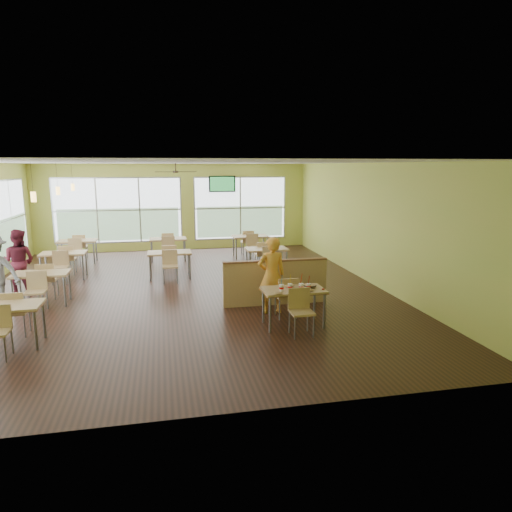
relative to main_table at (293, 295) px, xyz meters
name	(u,v)px	position (x,y,z in m)	size (l,w,h in m)	color
room	(182,228)	(-2.00, 3.00, 0.97)	(12.00, 12.04, 3.20)	black
window_bays	(88,221)	(-4.65, 6.08, 0.85)	(9.24, 10.24, 2.38)	white
main_table	(293,295)	(0.00, 0.00, 0.00)	(1.22, 1.52, 0.87)	tan
half_wall_divider	(275,282)	(0.00, 1.45, -0.11)	(2.40, 0.14, 1.04)	tan
dining_tables	(142,256)	(-3.05, 4.71, 0.00)	(6.92, 8.72, 0.87)	tan
pendant_lights	(46,194)	(-5.20, 3.68, 1.82)	(0.11, 7.31, 0.86)	#2D2119
ceiling_fan	(176,172)	(-2.00, 6.00, 2.32)	(1.25, 1.25, 0.29)	#2D2119
tv_backwall	(222,184)	(-0.20, 8.90, 1.82)	(1.00, 0.07, 0.60)	black
man_plaid	(272,275)	(-0.23, 0.88, 0.20)	(0.61, 0.40, 1.66)	orange
patron_maroon	(19,261)	(-5.96, 3.66, 0.17)	(0.78, 0.61, 1.60)	#5B1926
cup_blue	(282,288)	(-0.27, -0.11, 0.19)	(0.10, 0.10, 0.35)	white
cup_yellow	(290,287)	(-0.09, -0.07, 0.19)	(0.09, 0.09, 0.34)	white
cup_red_near	(301,287)	(0.11, -0.12, 0.19)	(0.10, 0.10, 0.36)	white
cup_red_far	(309,286)	(0.29, -0.08, 0.18)	(0.08, 0.08, 0.30)	white
food_basket	(310,286)	(0.35, 0.04, 0.15)	(0.26, 0.26, 0.06)	black
ketchup_cup	(323,289)	(0.55, -0.17, 0.13)	(0.06, 0.06, 0.02)	#97200B
wrapper_left	(279,293)	(-0.38, -0.30, 0.14)	(0.17, 0.15, 0.04)	tan
wrapper_mid	(290,286)	(-0.04, 0.14, 0.14)	(0.20, 0.18, 0.05)	tan
wrapper_right	(310,290)	(0.27, -0.20, 0.14)	(0.15, 0.13, 0.04)	tan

